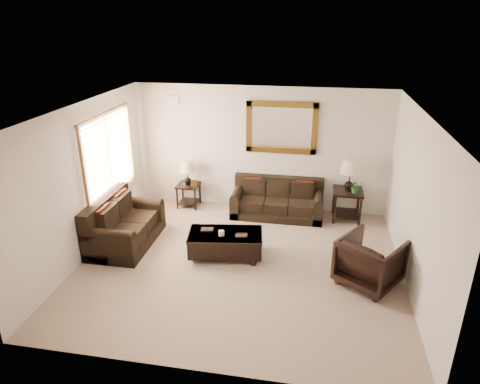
% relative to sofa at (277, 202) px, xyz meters
% --- Properties ---
extents(room, '(5.51, 5.01, 2.71)m').
position_rel_sofa_xyz_m(room, '(-0.45, -2.11, 1.06)').
color(room, '#846D5B').
rests_on(room, ground).
extents(window, '(0.07, 1.96, 1.66)m').
position_rel_sofa_xyz_m(window, '(-3.14, -1.21, 1.26)').
color(window, white).
rests_on(window, room).
extents(mirror, '(1.50, 0.06, 1.10)m').
position_rel_sofa_xyz_m(mirror, '(0.00, 0.35, 1.56)').
color(mirror, '#432D0D').
rests_on(mirror, room).
extents(air_vent, '(0.25, 0.02, 0.18)m').
position_rel_sofa_xyz_m(air_vent, '(-2.35, 0.37, 2.06)').
color(air_vent, '#999999').
rests_on(air_vent, room).
extents(sofa, '(1.94, 0.84, 0.79)m').
position_rel_sofa_xyz_m(sofa, '(0.00, 0.00, 0.00)').
color(sofa, black).
rests_on(sofa, room).
extents(loveseat, '(0.97, 1.64, 0.92)m').
position_rel_sofa_xyz_m(loveseat, '(-2.75, -1.78, 0.05)').
color(loveseat, black).
rests_on(loveseat, room).
extents(end_table_left, '(0.48, 0.48, 1.07)m').
position_rel_sofa_xyz_m(end_table_left, '(-2.02, 0.10, 0.41)').
color(end_table_left, black).
rests_on(end_table_left, room).
extents(end_table_right, '(0.61, 0.61, 1.33)m').
position_rel_sofa_xyz_m(end_table_right, '(1.47, 0.04, 0.58)').
color(end_table_right, black).
rests_on(end_table_right, room).
extents(coffee_table, '(1.40, 0.89, 0.56)m').
position_rel_sofa_xyz_m(coffee_table, '(-0.75, -1.87, -0.01)').
color(coffee_table, black).
rests_on(coffee_table, room).
extents(armchair, '(1.17, 1.16, 0.89)m').
position_rel_sofa_xyz_m(armchair, '(1.70, -2.33, 0.16)').
color(armchair, black).
rests_on(armchair, floor).
extents(potted_plant, '(0.28, 0.30, 0.21)m').
position_rel_sofa_xyz_m(potted_plant, '(1.60, -0.07, 0.48)').
color(potted_plant, '#235F20').
rests_on(potted_plant, end_table_right).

